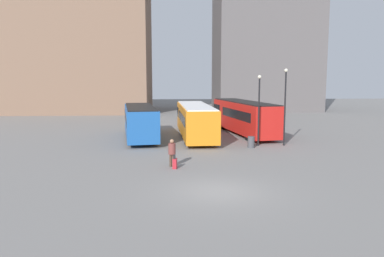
{
  "coord_description": "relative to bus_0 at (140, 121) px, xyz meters",
  "views": [
    {
      "loc": [
        -2.2,
        -16.55,
        5.12
      ],
      "look_at": [
        -0.61,
        10.22,
        1.58
      ],
      "focal_mm": 35.0,
      "sensor_mm": 36.0,
      "label": 1
    }
  ],
  "objects": [
    {
      "name": "suitcase",
      "position": [
        2.83,
        -11.09,
        -1.24
      ],
      "size": [
        0.29,
        0.4,
        0.85
      ],
      "rotation": [
        0.0,
        0.0,
        1.38
      ],
      "color": "#B7232D",
      "rests_on": "ground_plane"
    },
    {
      "name": "bus_1",
      "position": [
        4.82,
        0.82,
        0.03
      ],
      "size": [
        2.96,
        12.21,
        2.87
      ],
      "rotation": [
        0.0,
        0.0,
        1.6
      ],
      "color": "orange",
      "rests_on": "ground_plane"
    },
    {
      "name": "trash_bin",
      "position": [
        8.65,
        -4.78,
        -1.12
      ],
      "size": [
        0.52,
        0.52,
        0.85
      ],
      "color": "#47474C",
      "rests_on": "ground_plane"
    },
    {
      "name": "building_block_right",
      "position": [
        18.37,
        30.15,
        11.15
      ],
      "size": [
        16.23,
        12.32,
        25.38
      ],
      "color": "#5B5656",
      "rests_on": "ground_plane"
    },
    {
      "name": "lamp_post_1",
      "position": [
        9.39,
        -3.98,
        1.67
      ],
      "size": [
        0.28,
        0.28,
        5.43
      ],
      "color": "black",
      "rests_on": "ground_plane"
    },
    {
      "name": "bus_0",
      "position": [
        0.0,
        0.0,
        0.0
      ],
      "size": [
        3.71,
        9.94,
        2.83
      ],
      "rotation": [
        0.0,
        0.0,
        1.7
      ],
      "color": "#1E56A3",
      "rests_on": "ground_plane"
    },
    {
      "name": "building_block_left",
      "position": [
        -15.5,
        30.15,
        14.95
      ],
      "size": [
        29.59,
        17.85,
        32.98
      ],
      "color": "#7F604C",
      "rests_on": "ground_plane"
    },
    {
      "name": "traveler",
      "position": [
        2.67,
        -10.59,
        -0.57
      ],
      "size": [
        0.5,
        0.5,
        1.64
      ],
      "rotation": [
        0.0,
        0.0,
        1.38
      ],
      "color": "#4C3828",
      "rests_on": "ground_plane"
    },
    {
      "name": "bus_2",
      "position": [
        9.52,
        2.62,
        0.13
      ],
      "size": [
        4.35,
        12.3,
        3.06
      ],
      "rotation": [
        0.0,
        0.0,
        1.73
      ],
      "color": "red",
      "rests_on": "ground_plane"
    },
    {
      "name": "lamp_post_0",
      "position": [
        11.4,
        -4.02,
        1.93
      ],
      "size": [
        0.28,
        0.28,
        5.92
      ],
      "color": "black",
      "rests_on": "ground_plane"
    },
    {
      "name": "ground_plane",
      "position": [
        4.77,
        -15.66,
        -1.54
      ],
      "size": [
        160.0,
        160.0,
        0.0
      ],
      "primitive_type": "plane",
      "color": "slate"
    }
  ]
}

